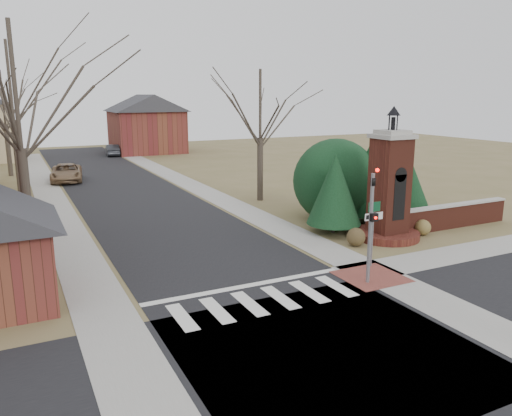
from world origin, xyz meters
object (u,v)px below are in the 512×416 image
pickup_truck (66,173)px  traffic_signal_pole (371,217)px  sign_post (373,221)px  distant_car (112,150)px  brick_gate_monument (389,196)px

pickup_truck → traffic_signal_pole: bearing=-67.5°
sign_post → distant_car: bearing=92.8°
traffic_signal_pole → brick_gate_monument: 6.47m
sign_post → distant_car: size_ratio=0.69×
pickup_truck → distant_car: bearing=75.2°
pickup_truck → distant_car: pickup_truck is taller
pickup_truck → brick_gate_monument: bearing=-55.7°
traffic_signal_pole → sign_post: bearing=47.6°
sign_post → brick_gate_monument: 4.55m
brick_gate_monument → distant_car: (-5.60, 41.18, -1.51)m
sign_post → pickup_truck: sign_post is taller
brick_gate_monument → pickup_truck: size_ratio=1.26×
sign_post → pickup_truck: size_ratio=0.53×
distant_car → traffic_signal_pole: bearing=96.9°
sign_post → traffic_signal_pole: bearing=-132.4°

